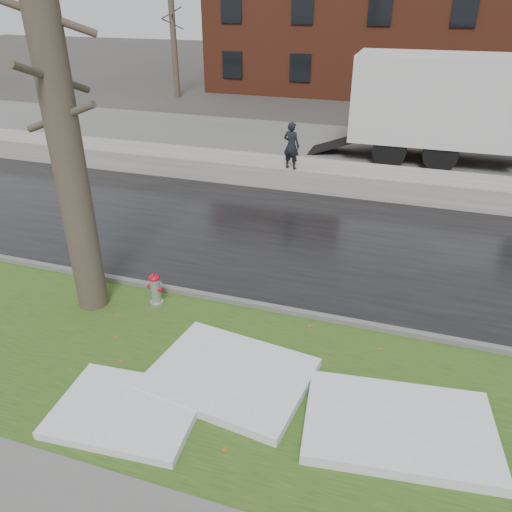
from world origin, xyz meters
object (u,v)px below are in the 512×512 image
(fire_hydrant, at_px, (155,287))
(box_truck, at_px, (473,109))
(worker, at_px, (291,146))
(tree, at_px, (61,122))

(fire_hydrant, distance_m, box_truck, 14.16)
(fire_hydrant, bearing_deg, worker, 91.73)
(tree, xyz_separation_m, worker, (2.19, 8.05, -2.36))
(fire_hydrant, height_order, tree, tree)
(fire_hydrant, xyz_separation_m, box_truck, (6.51, 12.46, 1.65))
(tree, bearing_deg, box_truck, 58.81)
(tree, height_order, box_truck, tree)
(fire_hydrant, bearing_deg, tree, -153.71)
(worker, bearing_deg, tree, 88.02)
(box_truck, height_order, worker, box_truck)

